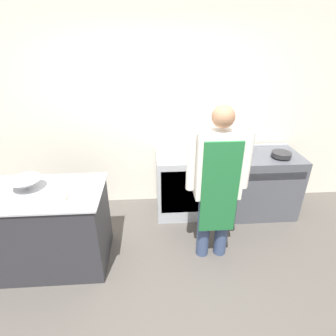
{
  "coord_description": "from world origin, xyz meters",
  "views": [
    {
      "loc": [
        -0.13,
        -1.57,
        2.24
      ],
      "look_at": [
        0.04,
        1.02,
        0.94
      ],
      "focal_mm": 28.0,
      "sensor_mm": 36.0,
      "label": 1
    }
  ],
  "objects_px": {
    "person_cook": "(218,179)",
    "saute_pan": "(281,154)",
    "mixing_bowl": "(26,184)",
    "fridge_unit": "(178,184)",
    "stove": "(257,183)",
    "stock_pot": "(243,141)",
    "plastic_tub": "(60,196)"
  },
  "relations": [
    {
      "from": "person_cook",
      "to": "saute_pan",
      "type": "bearing_deg",
      "value": 35.09
    },
    {
      "from": "mixing_bowl",
      "to": "fridge_unit",
      "type": "bearing_deg",
      "value": 26.45
    },
    {
      "from": "plastic_tub",
      "to": "stock_pot",
      "type": "bearing_deg",
      "value": 27.48
    },
    {
      "from": "mixing_bowl",
      "to": "saute_pan",
      "type": "height_order",
      "value": "mixing_bowl"
    },
    {
      "from": "mixing_bowl",
      "to": "stock_pot",
      "type": "distance_m",
      "value": 2.6
    },
    {
      "from": "mixing_bowl",
      "to": "plastic_tub",
      "type": "bearing_deg",
      "value": -28.96
    },
    {
      "from": "plastic_tub",
      "to": "saute_pan",
      "type": "bearing_deg",
      "value": 18.7
    },
    {
      "from": "stove",
      "to": "mixing_bowl",
      "type": "relative_size",
      "value": 3.22
    },
    {
      "from": "stove",
      "to": "saute_pan",
      "type": "relative_size",
      "value": 4.2
    },
    {
      "from": "stove",
      "to": "mixing_bowl",
      "type": "xyz_separation_m",
      "value": [
        -2.68,
        -0.74,
        0.52
      ]
    },
    {
      "from": "stock_pot",
      "to": "saute_pan",
      "type": "height_order",
      "value": "stock_pot"
    },
    {
      "from": "plastic_tub",
      "to": "saute_pan",
      "type": "xyz_separation_m",
      "value": [
        2.49,
        0.84,
        -0.02
      ]
    },
    {
      "from": "person_cook",
      "to": "saute_pan",
      "type": "distance_m",
      "value": 1.22
    },
    {
      "from": "stock_pot",
      "to": "saute_pan",
      "type": "relative_size",
      "value": 1.11
    },
    {
      "from": "stove",
      "to": "mixing_bowl",
      "type": "distance_m",
      "value": 2.83
    },
    {
      "from": "fridge_unit",
      "to": "plastic_tub",
      "type": "height_order",
      "value": "plastic_tub"
    },
    {
      "from": "person_cook",
      "to": "stock_pot",
      "type": "relative_size",
      "value": 6.39
    },
    {
      "from": "stock_pot",
      "to": "mixing_bowl",
      "type": "bearing_deg",
      "value": -160.75
    },
    {
      "from": "stove",
      "to": "person_cook",
      "type": "relative_size",
      "value": 0.59
    },
    {
      "from": "person_cook",
      "to": "plastic_tub",
      "type": "height_order",
      "value": "person_cook"
    },
    {
      "from": "person_cook",
      "to": "stove",
      "type": "bearing_deg",
      "value": 45.72
    },
    {
      "from": "person_cook",
      "to": "mixing_bowl",
      "type": "xyz_separation_m",
      "value": [
        -1.89,
        0.07,
        -0.02
      ]
    },
    {
      "from": "stove",
      "to": "person_cook",
      "type": "xyz_separation_m",
      "value": [
        -0.79,
        -0.81,
        0.54
      ]
    },
    {
      "from": "plastic_tub",
      "to": "stock_pot",
      "type": "relative_size",
      "value": 0.4
    },
    {
      "from": "mixing_bowl",
      "to": "plastic_tub",
      "type": "distance_m",
      "value": 0.45
    },
    {
      "from": "stove",
      "to": "fridge_unit",
      "type": "relative_size",
      "value": 1.17
    },
    {
      "from": "stove",
      "to": "stock_pot",
      "type": "xyz_separation_m",
      "value": [
        -0.23,
        0.12,
        0.59
      ]
    },
    {
      "from": "fridge_unit",
      "to": "stove",
      "type": "bearing_deg",
      "value": -2.67
    },
    {
      "from": "person_cook",
      "to": "saute_pan",
      "type": "xyz_separation_m",
      "value": [
        0.99,
        0.7,
        -0.06
      ]
    },
    {
      "from": "saute_pan",
      "to": "stock_pot",
      "type": "bearing_deg",
      "value": 152.2
    },
    {
      "from": "mixing_bowl",
      "to": "saute_pan",
      "type": "xyz_separation_m",
      "value": [
        2.88,
        0.63,
        -0.04
      ]
    },
    {
      "from": "stove",
      "to": "fridge_unit",
      "type": "bearing_deg",
      "value": 177.33
    }
  ]
}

